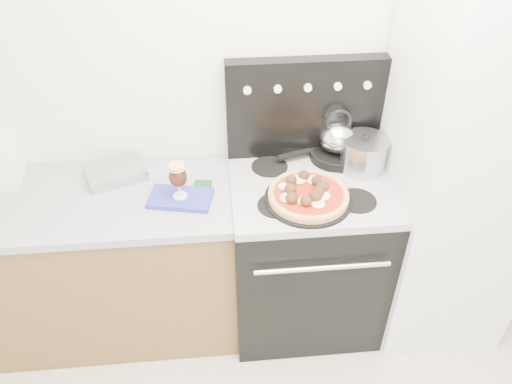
{
  "coord_description": "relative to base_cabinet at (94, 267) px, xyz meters",
  "views": [
    {
      "loc": [
        -0.35,
        -0.66,
        2.34
      ],
      "look_at": [
        -0.19,
        1.05,
        0.99
      ],
      "focal_mm": 35.0,
      "sensor_mm": 36.0,
      "label": 1
    }
  ],
  "objects": [
    {
      "name": "pizza",
      "position": [
        1.07,
        -0.15,
        0.53
      ],
      "size": [
        0.41,
        0.41,
        0.05
      ],
      "primitive_type": null,
      "rotation": [
        0.0,
        0.0,
        0.14
      ],
      "color": "gold",
      "rests_on": "pizza_pan"
    },
    {
      "name": "backguard",
      "position": [
        1.1,
        0.25,
        0.74
      ],
      "size": [
        0.76,
        0.08,
        0.5
      ],
      "primitive_type": "cube",
      "color": "black",
      "rests_on": "cooktop"
    },
    {
      "name": "stock_pot",
      "position": [
        1.37,
        0.07,
        0.57
      ],
      "size": [
        0.26,
        0.26,
        0.16
      ],
      "primitive_type": "cylinder",
      "rotation": [
        0.0,
        0.0,
        -0.23
      ],
      "color": "#A7A7B3",
      "rests_on": "cooktop"
    },
    {
      "name": "tea_kettle",
      "position": [
        1.26,
        0.17,
        0.63
      ],
      "size": [
        0.22,
        0.22,
        0.19
      ],
      "primitive_type": null,
      "rotation": [
        0.0,
        0.0,
        0.27
      ],
      "color": "silver",
      "rests_on": "skillet"
    },
    {
      "name": "room_shell",
      "position": [
        1.02,
        -0.91,
        0.82
      ],
      "size": [
        3.52,
        3.01,
        2.52
      ],
      "color": "beige",
      "rests_on": "ground"
    },
    {
      "name": "foil_sheet",
      "position": [
        0.18,
        0.14,
        0.5
      ],
      "size": [
        0.32,
        0.28,
        0.05
      ],
      "primitive_type": "cube",
      "rotation": [
        0.0,
        0.0,
        0.34
      ],
      "color": "silver",
      "rests_on": "countertop"
    },
    {
      "name": "base_cabinet",
      "position": [
        0.0,
        0.0,
        0.0
      ],
      "size": [
        1.45,
        0.6,
        0.86
      ],
      "primitive_type": "cube",
      "color": "brown",
      "rests_on": "ground"
    },
    {
      "name": "pizza_pan",
      "position": [
        1.07,
        -0.15,
        0.5
      ],
      "size": [
        0.5,
        0.5,
        0.01
      ],
      "primitive_type": "cylinder",
      "rotation": [
        0.0,
        0.0,
        0.32
      ],
      "color": "#252525",
      "rests_on": "cooktop"
    },
    {
      "name": "stove_body",
      "position": [
        1.1,
        -0.02,
        0.01
      ],
      "size": [
        0.76,
        0.65,
        0.88
      ],
      "primitive_type": "cube",
      "color": "black",
      "rests_on": "ground"
    },
    {
      "name": "beer_glass",
      "position": [
        0.49,
        -0.07,
        0.58
      ],
      "size": [
        0.09,
        0.09,
        0.18
      ],
      "primitive_type": null,
      "rotation": [
        0.0,
        0.0,
        -0.14
      ],
      "color": "black",
      "rests_on": "oven_mitt"
    },
    {
      "name": "skillet",
      "position": [
        1.26,
        0.17,
        0.51
      ],
      "size": [
        0.31,
        0.31,
        0.04
      ],
      "primitive_type": "cylinder",
      "rotation": [
        0.0,
        0.0,
        0.3
      ],
      "color": "black",
      "rests_on": "cooktop"
    },
    {
      "name": "countertop",
      "position": [
        0.0,
        0.0,
        0.45
      ],
      "size": [
        1.48,
        0.63,
        0.04
      ],
      "primitive_type": "cube",
      "color": "#9E9EA5",
      "rests_on": "base_cabinet"
    },
    {
      "name": "cooktop",
      "position": [
        1.1,
        -0.02,
        0.47
      ],
      "size": [
        0.76,
        0.65,
        0.04
      ],
      "primitive_type": "cube",
      "color": "#ADADB2",
      "rests_on": "stove_body"
    },
    {
      "name": "fridge",
      "position": [
        1.8,
        -0.05,
        0.52
      ],
      "size": [
        0.64,
        0.68,
        1.9
      ],
      "primitive_type": "cube",
      "color": "silver",
      "rests_on": "ground"
    },
    {
      "name": "oven_mitt",
      "position": [
        0.49,
        -0.07,
        0.48
      ],
      "size": [
        0.31,
        0.22,
        0.02
      ],
      "primitive_type": "cube",
      "rotation": [
        0.0,
        0.0,
        -0.21
      ],
      "color": "#2E33A8",
      "rests_on": "countertop"
    }
  ]
}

